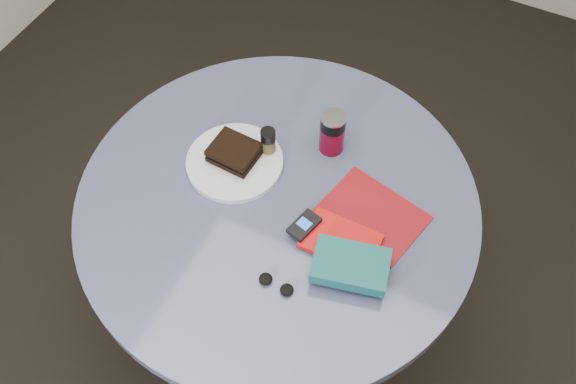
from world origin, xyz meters
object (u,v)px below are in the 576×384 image
at_px(soda_can, 332,132).
at_px(pepper_grinder, 268,142).
at_px(table, 278,233).
at_px(novel, 351,265).
at_px(plate, 235,162).
at_px(red_book, 341,241).
at_px(headphones, 276,284).
at_px(mp3_player, 304,225).
at_px(sandwich, 234,152).
at_px(magazine, 372,215).

xyz_separation_m(soda_can, pepper_grinder, (-0.14, -0.09, -0.02)).
relative_size(table, soda_can, 8.18).
relative_size(table, pepper_grinder, 11.32).
bearing_deg(novel, soda_can, 107.82).
relative_size(plate, red_book, 1.42).
relative_size(table, plate, 4.03).
height_order(plate, headphones, headphones).
bearing_deg(mp3_player, soda_can, 100.26).
bearing_deg(plate, pepper_grinder, 48.39).
distance_m(sandwich, headphones, 0.37).
distance_m(table, soda_can, 0.31).
bearing_deg(plate, sandwich, 116.07).
xyz_separation_m(magazine, red_book, (-0.04, -0.11, 0.01)).
relative_size(table, headphones, 11.34).
xyz_separation_m(pepper_grinder, magazine, (0.31, -0.06, -0.04)).
relative_size(plate, pepper_grinder, 2.81).
bearing_deg(table, red_book, -13.39).
relative_size(sandwich, pepper_grinder, 1.36).
bearing_deg(novel, plate, 145.07).
height_order(sandwich, mp3_player, sandwich).
bearing_deg(magazine, soda_can, 153.64).
distance_m(plate, red_book, 0.35).
xyz_separation_m(pepper_grinder, red_book, (0.28, -0.16, -0.03)).
height_order(table, magazine, magazine).
bearing_deg(red_book, pepper_grinder, 149.83).
height_order(table, mp3_player, mp3_player).
bearing_deg(soda_can, headphones, -82.61).
height_order(plate, pepper_grinder, pepper_grinder).
distance_m(pepper_grinder, novel, 0.39).
relative_size(red_book, mp3_player, 1.96).
height_order(soda_can, novel, soda_can).
height_order(plate, mp3_player, mp3_player).
bearing_deg(soda_can, table, -104.13).
height_order(sandwich, novel, sandwich).
height_order(soda_can, magazine, soda_can).
distance_m(plate, sandwich, 0.03).
height_order(red_book, mp3_player, mp3_player).
bearing_deg(red_book, soda_can, 119.16).
distance_m(soda_can, pepper_grinder, 0.16).
xyz_separation_m(sandwich, soda_can, (0.20, 0.15, 0.03)).
relative_size(sandwich, soda_can, 0.98).
distance_m(pepper_grinder, headphones, 0.38).
height_order(sandwich, pepper_grinder, pepper_grinder).
relative_size(sandwich, red_book, 0.69).
bearing_deg(headphones, novel, 38.06).
bearing_deg(sandwich, headphones, -46.24).
xyz_separation_m(soda_can, novel, (0.19, -0.31, -0.03)).
height_order(mp3_player, headphones, mp3_player).
relative_size(magazine, headphones, 2.71).
bearing_deg(pepper_grinder, magazine, -10.17).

